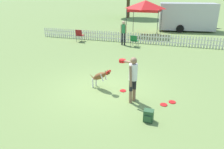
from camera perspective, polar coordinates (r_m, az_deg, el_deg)
The scene contains 13 objects.
ground_plane at distance 8.39m, azimuth -2.43°, elevation -4.00°, with size 240.00×240.00×0.00m, color olive.
handler_person at distance 7.20m, azimuth 5.27°, elevation 0.10°, with size 0.81×0.91×1.58m.
leaping_dog at distance 8.25m, azimuth -3.09°, elevation -0.39°, with size 1.09×0.58×0.90m.
frisbee_near_handler at distance 7.52m, azimuth 13.35°, elevation -7.68°, with size 0.24×0.24×0.02m.
frisbee_near_dog at distance 8.29m, azimuth 2.86°, elevation -4.25°, with size 0.24×0.24×0.02m.
frisbee_midfield at distance 7.75m, azimuth 15.45°, elevation -6.96°, with size 0.24×0.24×0.02m.
backpack_on_grass at distance 6.50m, azimuth 9.50°, elevation -10.59°, with size 0.28×0.27×0.36m.
picket_fence at distance 15.87m, azimuth 8.19°, elevation 9.30°, with size 16.43×0.04×0.72m.
folding_chair_blue_left at distance 14.80m, azimuth 5.82°, elevation 8.97°, with size 0.52×0.54×0.79m.
folding_chair_center at distance 16.44m, azimuth -8.48°, elevation 10.31°, with size 0.50×0.52×0.90m.
canopy_tent_main at distance 18.78m, azimuth 8.69°, elevation 17.33°, with size 2.52×2.52×2.82m.
spectator_standing at distance 15.17m, azimuth 3.02°, elevation 11.37°, with size 0.42×0.27×1.64m.
equipment_trailer at distance 22.04m, azimuth 18.91°, elevation 14.19°, with size 5.85×3.03×2.48m.
Camera 1 is at (2.73, -7.09, 3.56)m, focal length 35.00 mm.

